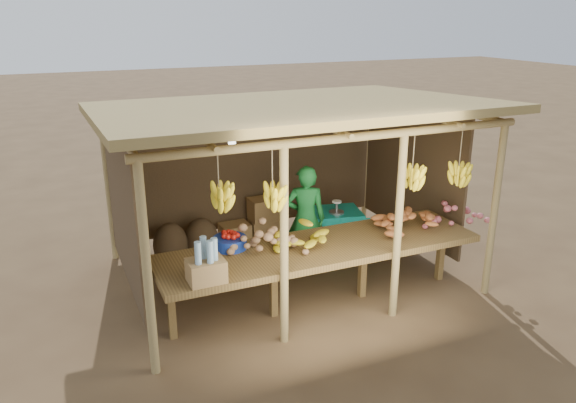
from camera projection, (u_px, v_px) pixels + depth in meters
name	position (u px, v px, depth m)	size (l,w,h in m)	color
ground	(288.00, 274.00, 7.71)	(60.00, 60.00, 0.00)	brown
stall_structure	(293.00, 139.00, 6.99)	(4.70, 3.50, 2.43)	#98804E
counter	(320.00, 250.00, 6.65)	(3.90, 1.05, 0.80)	brown
potato_heap	(264.00, 238.00, 6.35)	(0.93, 0.56, 0.36)	#A07652
sweet_potato_heap	(410.00, 217.00, 7.02)	(1.00, 0.60, 0.36)	#A95B2B
onion_heap	(451.00, 209.00, 7.29)	(0.89, 0.53, 0.36)	#CA626A
banana_pile	(303.00, 232.00, 6.54)	(0.68, 0.41, 0.35)	yellow
tomato_basin	(230.00, 241.00, 6.52)	(0.39, 0.39, 0.21)	navy
bottle_box	(206.00, 265.00, 5.69)	(0.38, 0.30, 0.47)	#9D7746
vendor	(305.00, 219.00, 7.61)	(0.55, 0.36, 1.50)	#1A7530
tarp_crate	(336.00, 230.00, 8.32)	(0.82, 0.75, 0.85)	brown
carton_stack	(254.00, 225.00, 8.64)	(0.91, 0.35, 0.69)	#9D7746
burlap_sacks	(186.00, 239.00, 8.10)	(0.96, 0.50, 0.68)	#4D3924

